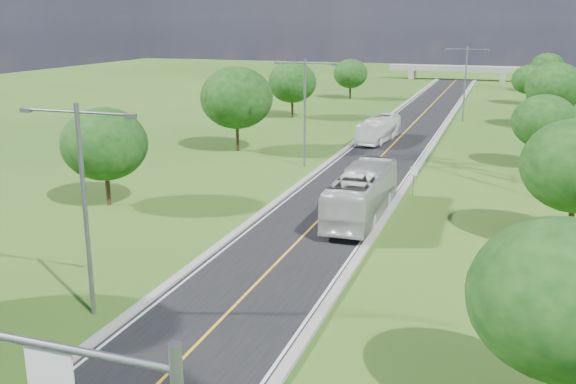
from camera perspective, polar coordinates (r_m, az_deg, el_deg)
name	(u,v)px	position (r m, az deg, el deg)	size (l,w,h in m)	color
ground	(395,142)	(73.51, 9.51, 4.36)	(260.00, 260.00, 0.00)	#265016
road	(404,133)	(79.33, 10.25, 5.14)	(8.00, 150.00, 0.06)	black
curb_left	(369,131)	(80.06, 7.24, 5.41)	(0.50, 150.00, 0.22)	gray
curb_right	(439,135)	(78.80, 13.31, 4.97)	(0.50, 150.00, 0.22)	gray
speed_limit_sign	(414,176)	(51.12, 11.11, 1.39)	(0.55, 0.09, 2.40)	slate
overpass	(457,69)	(152.15, 14.78, 10.50)	(30.00, 3.00, 3.20)	gray
streetlight_near_left	(84,193)	(30.25, -17.71, -0.08)	(5.90, 0.25, 10.00)	slate
streetlight_mid_left	(305,104)	(59.51, 1.50, 7.85)	(5.90, 0.25, 10.00)	slate
streetlight_far_right	(465,77)	(89.79, 15.50, 9.80)	(5.90, 0.25, 10.00)	slate
tree_lb	(105,144)	(48.92, -16.00, 4.12)	(6.30, 6.30, 7.33)	black
tree_lc	(237,98)	(67.35, -4.59, 8.35)	(7.56, 7.56, 8.79)	black
tree_ld	(292,82)	(90.41, 0.38, 9.74)	(6.72, 6.72, 7.82)	black
tree_le	(350,74)	(112.77, 5.58, 10.43)	(5.88, 5.88, 6.84)	black
tree_ra	(563,298)	(23.18, 23.27, -8.69)	(6.30, 6.30, 7.33)	black
tree_rc	(544,121)	(64.03, 21.82, 5.84)	(5.88, 5.88, 6.84)	black
tree_rd	(555,87)	(87.83, 22.61, 8.63)	(7.14, 7.14, 8.30)	black
tree_re	(529,79)	(111.73, 20.63, 9.35)	(5.46, 5.46, 6.35)	black
tree_rf	(547,67)	(131.73, 22.05, 10.23)	(6.30, 6.30, 7.33)	black
bus_outbound	(362,194)	(44.80, 6.60, -0.14)	(2.88, 12.33, 3.43)	beige
bus_inbound	(379,129)	(73.34, 8.08, 5.53)	(2.29, 9.78, 2.72)	white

